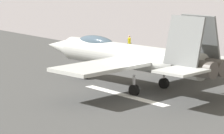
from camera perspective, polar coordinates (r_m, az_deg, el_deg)
The scene contains 4 objects.
ground_plane at distance 38.74m, azimuth 2.14°, elevation -3.05°, with size 400.00×400.00×0.00m, color slate.
runway_strip at distance 38.72m, azimuth 2.16°, elevation -3.04°, with size 240.00×26.00×0.02m.
fighter_jet at distance 41.24m, azimuth 1.90°, elevation 1.12°, with size 16.99×14.50×5.56m.
crew_person at distance 59.00m, azimuth 1.71°, elevation 2.33°, with size 0.53×0.52×1.65m.
Camera 1 is at (-27.99, 25.28, 8.81)m, focal length 93.25 mm.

